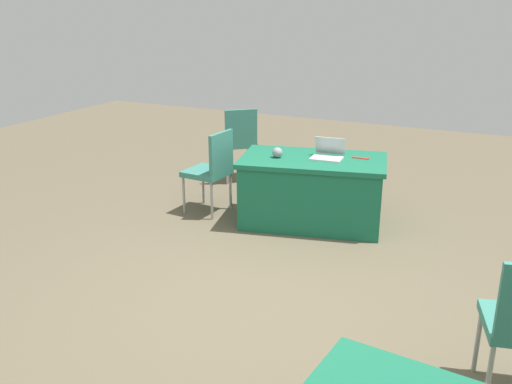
{
  "coord_description": "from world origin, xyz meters",
  "views": [
    {
      "loc": [
        -1.64,
        3.52,
        2.29
      ],
      "look_at": [
        0.1,
        -0.14,
        0.9
      ],
      "focal_mm": 39.41,
      "sensor_mm": 36.0,
      "label": 1
    }
  ],
  "objects_px": {
    "table_foreground": "(312,191)",
    "scissors_red": "(360,158)",
    "yarn_ball": "(277,153)",
    "chair_near_front": "(212,167)",
    "laptop_silver": "(328,154)",
    "chair_tucked_right": "(239,139)"
  },
  "relations": [
    {
      "from": "chair_tucked_right",
      "to": "yarn_ball",
      "type": "relative_size",
      "value": 9.16
    },
    {
      "from": "table_foreground",
      "to": "scissors_red",
      "type": "height_order",
      "value": "scissors_red"
    },
    {
      "from": "chair_near_front",
      "to": "yarn_ball",
      "type": "bearing_deg",
      "value": -81.88
    },
    {
      "from": "table_foreground",
      "to": "chair_near_front",
      "type": "height_order",
      "value": "chair_near_front"
    },
    {
      "from": "table_foreground",
      "to": "scissors_red",
      "type": "distance_m",
      "value": 0.61
    },
    {
      "from": "chair_near_front",
      "to": "scissors_red",
      "type": "height_order",
      "value": "chair_near_front"
    },
    {
      "from": "yarn_ball",
      "to": "scissors_red",
      "type": "relative_size",
      "value": 0.59
    },
    {
      "from": "laptop_silver",
      "to": "table_foreground",
      "type": "bearing_deg",
      "value": 21.59
    },
    {
      "from": "scissors_red",
      "to": "chair_near_front",
      "type": "bearing_deg",
      "value": 12.56
    },
    {
      "from": "table_foreground",
      "to": "scissors_red",
      "type": "bearing_deg",
      "value": -156.09
    },
    {
      "from": "chair_near_front",
      "to": "chair_tucked_right",
      "type": "relative_size",
      "value": 0.96
    },
    {
      "from": "laptop_silver",
      "to": "yarn_ball",
      "type": "xyz_separation_m",
      "value": [
        0.48,
        0.2,
        0.01
      ]
    },
    {
      "from": "table_foreground",
      "to": "yarn_ball",
      "type": "xyz_separation_m",
      "value": [
        0.35,
        0.14,
        0.41
      ]
    },
    {
      "from": "yarn_ball",
      "to": "scissors_red",
      "type": "distance_m",
      "value": 0.87
    },
    {
      "from": "table_foreground",
      "to": "yarn_ball",
      "type": "height_order",
      "value": "yarn_ball"
    },
    {
      "from": "chair_near_front",
      "to": "chair_tucked_right",
      "type": "height_order",
      "value": "chair_tucked_right"
    },
    {
      "from": "table_foreground",
      "to": "yarn_ball",
      "type": "bearing_deg",
      "value": 21.43
    },
    {
      "from": "yarn_ball",
      "to": "table_foreground",
      "type": "bearing_deg",
      "value": -158.57
    },
    {
      "from": "table_foreground",
      "to": "chair_near_front",
      "type": "bearing_deg",
      "value": 9.35
    },
    {
      "from": "chair_tucked_right",
      "to": "scissors_red",
      "type": "xyz_separation_m",
      "value": [
        -1.84,
        0.81,
        0.16
      ]
    },
    {
      "from": "laptop_silver",
      "to": "scissors_red",
      "type": "bearing_deg",
      "value": -162.43
    },
    {
      "from": "chair_tucked_right",
      "to": "laptop_silver",
      "type": "relative_size",
      "value": 2.86
    }
  ]
}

